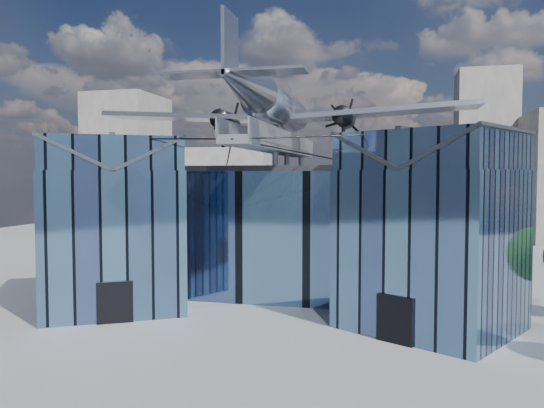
# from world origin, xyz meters

# --- Properties ---
(ground_plane) EXTENTS (120.00, 120.00, 0.00)m
(ground_plane) POSITION_xyz_m (0.00, 0.00, 0.00)
(ground_plane) COLOR gray
(museum) EXTENTS (32.88, 24.50, 17.60)m
(museum) POSITION_xyz_m (0.00, 5.82, 5.54)
(museum) COLOR #496B95
(museum) RESTS_ON ground
(bg_towers) EXTENTS (77.00, 24.50, 26.00)m
(bg_towers) POSITION_xyz_m (1.45, 50.49, 10.01)
(bg_towers) COLOR gray
(bg_towers) RESTS_ON ground
(tree_side_w) EXTENTS (4.51, 4.51, 5.69)m
(tree_side_w) POSITION_xyz_m (-19.42, 9.16, 3.85)
(tree_side_w) COLOR black
(tree_side_w) RESTS_ON ground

